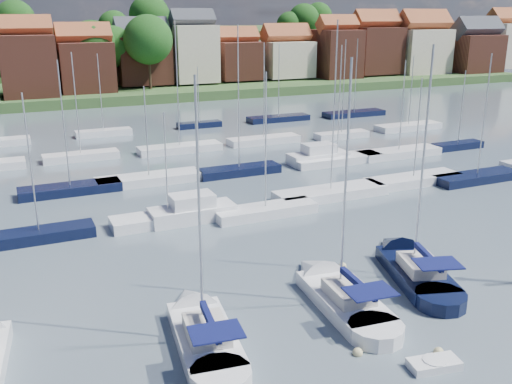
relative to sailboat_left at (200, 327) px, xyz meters
name	(u,v)px	position (x,y,z in m)	size (l,w,h in m)	color
ground	(183,159)	(10.30, 36.69, -0.36)	(260.00, 260.00, 0.00)	#4B5B65
sailboat_left	(200,327)	(0.00, 0.00, 0.00)	(4.21, 11.15, 14.81)	white
sailboat_centre	(334,291)	(8.62, 0.65, 0.00)	(3.96, 11.49, 15.33)	white
sailboat_navy	(408,265)	(15.10, 1.85, 0.00)	(6.25, 11.78, 15.80)	black
tender	(434,364)	(9.23, -7.52, -0.15)	(2.63, 1.54, 0.53)	white
buoy_c	(357,355)	(6.52, -5.08, -0.36)	(0.52, 0.52, 0.52)	beige
buoy_d	(438,354)	(10.23, -6.69, -0.36)	(0.52, 0.52, 0.52)	beige
buoy_e	(343,268)	(11.32, 3.90, -0.36)	(0.52, 0.52, 0.52)	beige
marina_field	(212,164)	(12.20, 31.83, 0.07)	(79.62, 41.41, 15.93)	white
far_shore_town	(84,60)	(12.52, 129.35, 4.25)	(212.46, 90.00, 22.27)	#3E5B2D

